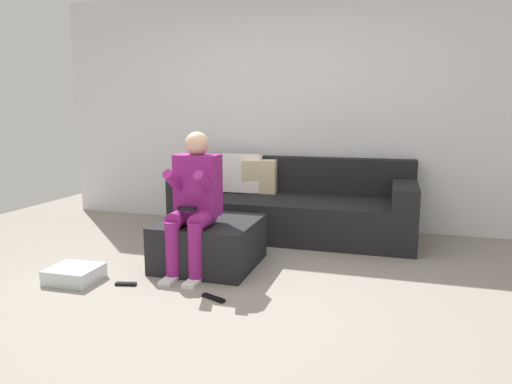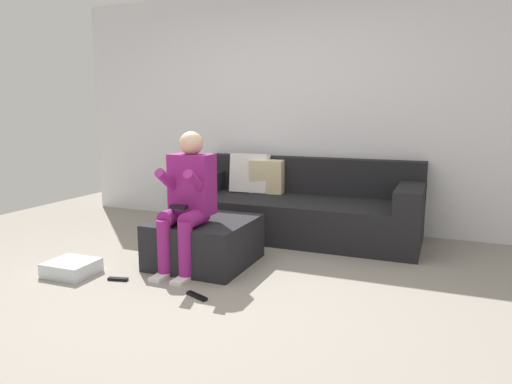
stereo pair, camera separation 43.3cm
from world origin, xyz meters
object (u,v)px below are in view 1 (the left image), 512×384
object	(u,v)px
remote_near_ottoman	(213,298)
remote_by_storage_bin	(126,284)
couch_sectional	(293,207)
person_seated	(194,197)
ottoman	(210,243)
storage_bin	(74,274)

from	to	relation	value
remote_near_ottoman	remote_by_storage_bin	world-z (taller)	same
couch_sectional	person_seated	size ratio (longest dim) A/B	2.16
ottoman	storage_bin	xyz separation A→B (m)	(-0.87, -0.66, -0.14)
remote_near_ottoman	storage_bin	bearing A→B (deg)	-158.41
storage_bin	remote_by_storage_bin	size ratio (longest dim) A/B	2.32
couch_sectional	remote_near_ottoman	bearing A→B (deg)	-94.71
storage_bin	remote_by_storage_bin	world-z (taller)	storage_bin
ottoman	person_seated	bearing A→B (deg)	-105.87
remote_near_ottoman	remote_by_storage_bin	size ratio (longest dim) A/B	1.25
ottoman	person_seated	world-z (taller)	person_seated
person_seated	remote_by_storage_bin	bearing A→B (deg)	-130.59
person_seated	remote_near_ottoman	world-z (taller)	person_seated
storage_bin	remote_near_ottoman	size ratio (longest dim) A/B	1.86
person_seated	couch_sectional	bearing A→B (deg)	69.83
couch_sectional	ottoman	world-z (taller)	couch_sectional
remote_by_storage_bin	person_seated	bearing A→B (deg)	36.43
remote_by_storage_bin	ottoman	bearing A→B (deg)	42.45
ottoman	remote_near_ottoman	distance (m)	0.78
storage_bin	couch_sectional	bearing A→B (deg)	54.78
person_seated	remote_near_ottoman	xyz separation A→B (m)	(0.36, -0.51, -0.61)
remote_near_ottoman	remote_by_storage_bin	bearing A→B (deg)	-161.79
storage_bin	remote_near_ottoman	world-z (taller)	storage_bin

